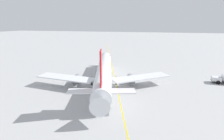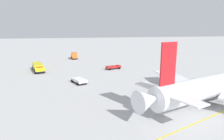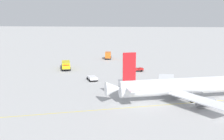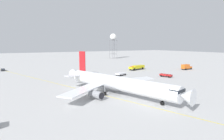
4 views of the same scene
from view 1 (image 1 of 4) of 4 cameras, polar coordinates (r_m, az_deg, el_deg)
The scene contains 3 objects.
ground_plane at distance 46.60m, azimuth -3.93°, elevation -6.26°, with size 600.00×600.00×0.00m, color #B2B2B2.
airliner_main at distance 49.77m, azimuth -2.69°, elevation -0.92°, with size 43.92×36.07×12.28m.
taxiway_centreline at distance 49.05m, azimuth 1.41°, elevation -5.09°, with size 184.59×61.40×0.01m.
Camera 1 is at (-40.88, -14.42, 17.11)m, focal length 27.59 mm.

